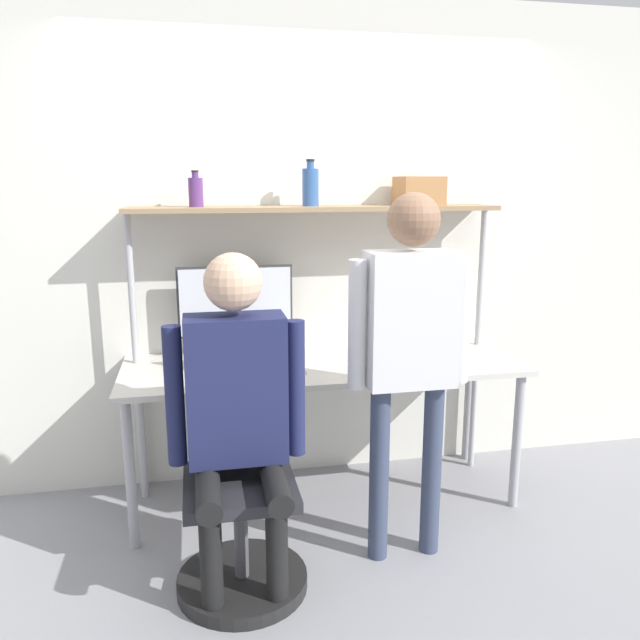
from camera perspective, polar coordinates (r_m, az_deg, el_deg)
name	(u,v)px	position (r m, az deg, el deg)	size (l,w,h in m)	color
ground_plane	(339,533)	(3.29, 1.71, -18.89)	(12.00, 12.00, 0.00)	gray
wall_back	(309,247)	(3.58, -0.98, 6.69)	(8.00, 0.06, 2.70)	silver
desk	(323,375)	(3.34, 0.30, -5.08)	(2.09, 0.72, 0.78)	beige
shelf_unit	(316,240)	(3.39, -0.38, 7.33)	(1.99, 0.30, 1.59)	#997A56
monitor	(236,305)	(3.42, -7.71, 1.35)	(0.62, 0.17, 0.50)	#333338
laptop	(238,360)	(3.15, -7.48, -3.63)	(0.35, 0.25, 0.25)	#333338
cell_phone	(298,369)	(3.18, -2.05, -4.54)	(0.07, 0.15, 0.01)	silver
office_chair	(240,520)	(2.83, -7.31, -17.69)	(0.56, 0.56, 0.95)	black
person_seated	(237,398)	(2.55, -7.59, -7.12)	(0.57, 0.48, 1.45)	black
person_standing	(410,333)	(2.74, 8.23, -1.19)	(0.56, 0.23, 1.67)	#38425B
bottle_purple	(196,192)	(3.31, -11.29, 11.45)	(0.07, 0.07, 0.18)	#593372
bottle_blue	(310,186)	(3.37, -0.88, 12.13)	(0.09, 0.09, 0.24)	#335999
storage_box	(419,191)	(3.53, 9.03, 11.57)	(0.23, 0.24, 0.15)	#B27A47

